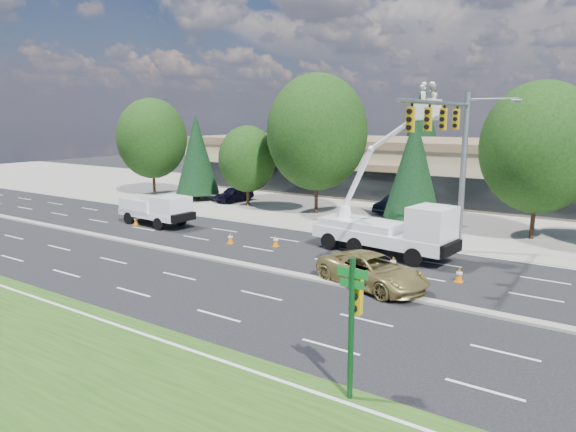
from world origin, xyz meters
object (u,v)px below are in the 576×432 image
Objects in this scene: minivan at (372,271)px; bucket_truck at (394,221)px; signal_mast at (454,148)px; utility_pickup at (159,213)px; street_sign_pole at (353,313)px.

bucket_truck is at bearing 30.20° from minivan.
signal_mast reaches higher than utility_pickup.
street_sign_pole is 0.43× the size of bucket_truck.
minivan is at bearing -8.23° from utility_pickup.
utility_pickup is 18.87m from minivan.
street_sign_pole is 9.80m from minivan.
utility_pickup is at bearing -173.04° from signal_mast.
signal_mast is 5.00m from bucket_truck.
bucket_truck reaches higher than signal_mast.
utility_pickup is 17.29m from bucket_truck.
signal_mast is at bearing 97.27° from street_sign_pole.
street_sign_pole is at bearing -64.70° from bucket_truck.
signal_mast is at bearing 4.14° from minivan.
bucket_truck is (-4.74, 14.50, -0.44)m from street_sign_pole.
street_sign_pole is at bearing -26.64° from utility_pickup.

